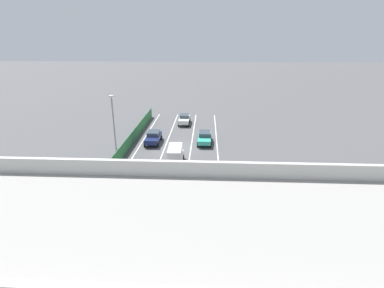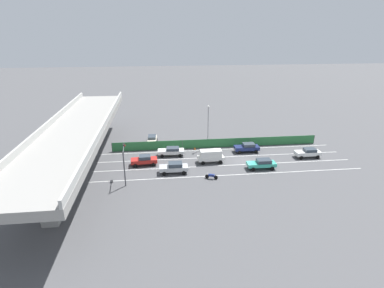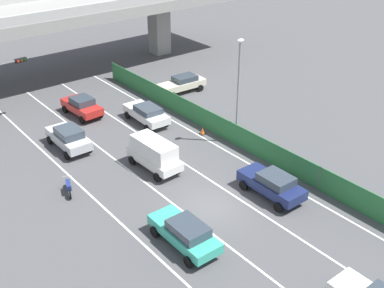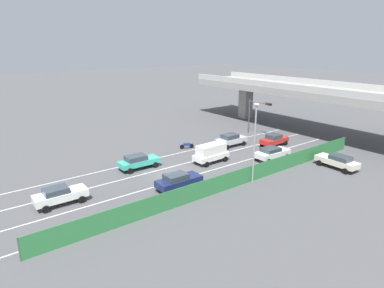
# 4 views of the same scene
# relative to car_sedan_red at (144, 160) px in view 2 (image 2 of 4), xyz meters

# --- Properties ---
(ground_plane) EXTENTS (300.00, 300.00, 0.00)m
(ground_plane) POSITION_rel_car_sedan_red_xyz_m (0.04, -17.13, -0.91)
(ground_plane) COLOR #4C4C4F
(lane_line_left_edge) EXTENTS (0.14, 43.28, 0.01)m
(lane_line_left_edge) POSITION_rel_car_sedan_red_xyz_m (-5.35, -13.49, -0.90)
(lane_line_left_edge) COLOR silver
(lane_line_left_edge) RESTS_ON ground
(lane_line_mid_left) EXTENTS (0.14, 43.28, 0.01)m
(lane_line_mid_left) POSITION_rel_car_sedan_red_xyz_m (-1.76, -13.49, -0.90)
(lane_line_mid_left) COLOR silver
(lane_line_mid_left) RESTS_ON ground
(lane_line_mid_right) EXTENTS (0.14, 43.28, 0.01)m
(lane_line_mid_right) POSITION_rel_car_sedan_red_xyz_m (1.83, -13.49, -0.90)
(lane_line_mid_right) COLOR silver
(lane_line_mid_right) RESTS_ON ground
(lane_line_right_edge) EXTENTS (0.14, 43.28, 0.01)m
(lane_line_right_edge) POSITION_rel_car_sedan_red_xyz_m (5.42, -13.49, -0.90)
(lane_line_right_edge) COLOR silver
(lane_line_right_edge) RESTS_ON ground
(elevated_overpass) EXTENTS (47.77, 9.07, 7.85)m
(elevated_overpass) POSITION_rel_car_sedan_red_xyz_m (0.04, 10.15, 5.28)
(elevated_overpass) COLOR gray
(elevated_overpass) RESTS_ON ground
(green_fence) EXTENTS (0.10, 39.38, 1.71)m
(green_fence) POSITION_rel_car_sedan_red_xyz_m (6.64, -13.49, -0.05)
(green_fence) COLOR #2D753D
(green_fence) RESTS_ON ground
(car_sedan_red) EXTENTS (2.18, 4.39, 1.66)m
(car_sedan_red) POSITION_rel_car_sedan_red_xyz_m (0.00, 0.00, 0.00)
(car_sedan_red) COLOR red
(car_sedan_red) RESTS_ON ground
(car_taxi_teal) EXTENTS (2.03, 4.65, 1.59)m
(car_taxi_teal) POSITION_rel_car_sedan_red_xyz_m (-3.58, -19.00, -0.01)
(car_taxi_teal) COLOR teal
(car_taxi_teal) RESTS_ON ground
(car_sedan_white) EXTENTS (1.94, 4.45, 1.62)m
(car_sedan_white) POSITION_rel_car_sedan_red_xyz_m (0.03, -28.63, -0.00)
(car_sedan_white) COLOR white
(car_sedan_white) RESTS_ON ground
(car_van_white) EXTENTS (2.10, 4.44, 2.20)m
(car_van_white) POSITION_rel_car_sedan_red_xyz_m (-0.20, -11.17, 0.34)
(car_van_white) COLOR silver
(car_van_white) RESTS_ON ground
(car_sedan_silver) EXTENTS (2.04, 4.49, 1.71)m
(car_sedan_silver) POSITION_rel_car_sedan_red_xyz_m (-3.55, -4.76, 0.04)
(car_sedan_silver) COLOR #B7BABC
(car_sedan_silver) RESTS_ON ground
(car_hatchback_white) EXTENTS (2.18, 4.75, 1.54)m
(car_hatchback_white) POSITION_rel_car_sedan_red_xyz_m (3.51, -4.68, -0.03)
(car_hatchback_white) COLOR silver
(car_hatchback_white) RESTS_ON ground
(car_sedan_navy) EXTENTS (2.06, 4.54, 1.65)m
(car_sedan_navy) POSITION_rel_car_sedan_red_xyz_m (3.71, -18.64, 0.01)
(car_sedan_navy) COLOR navy
(car_sedan_navy) RESTS_ON ground
(motorcycle) EXTENTS (0.86, 1.87, 0.93)m
(motorcycle) POSITION_rel_car_sedan_red_xyz_m (-6.27, -10.24, -0.45)
(motorcycle) COLOR black
(motorcycle) RESTS_ON ground
(parked_sedan_cream) EXTENTS (4.75, 2.09, 1.57)m
(parked_sedan_cream) POSITION_rel_car_sedan_red_xyz_m (9.94, -1.18, -0.02)
(parked_sedan_cream) COLOR beige
(parked_sedan_cream) RESTS_ON ground
(traffic_light) EXTENTS (4.05, 0.50, 5.30)m
(traffic_light) POSITION_rel_car_sedan_red_xyz_m (-5.63, 2.55, 2.90)
(traffic_light) COLOR #47474C
(traffic_light) RESTS_ON ground
(street_lamp) EXTENTS (0.60, 0.36, 8.14)m
(street_lamp) POSITION_rel_car_sedan_red_xyz_m (6.97, -11.82, 3.95)
(street_lamp) COLOR gray
(street_lamp) RESTS_ON ground
(traffic_cone) EXTENTS (0.47, 0.47, 0.56)m
(traffic_cone) POSITION_rel_car_sedan_red_xyz_m (5.80, -9.19, -0.65)
(traffic_cone) COLOR orange
(traffic_cone) RESTS_ON ground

